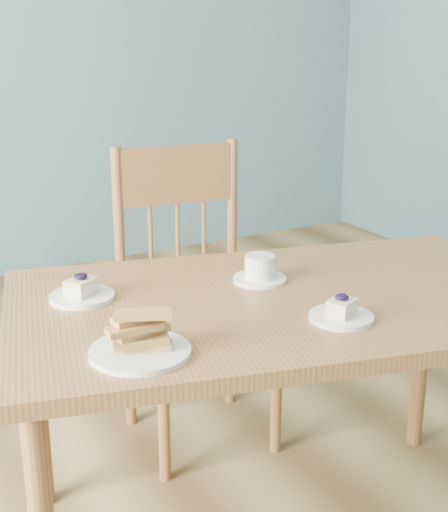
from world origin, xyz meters
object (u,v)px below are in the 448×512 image
object	(u,v)px
dining_table	(281,323)
biscotti_plate	(139,340)
cheesecake_plate_near	(341,313)
coffee_cup	(260,270)
dining_chair	(194,295)
cheesecake_plate_far	(82,292)

from	to	relation	value
dining_table	biscotti_plate	world-z (taller)	biscotti_plate
dining_table	cheesecake_plate_near	world-z (taller)	cheesecake_plate_near
cheesecake_plate_near	coffee_cup	bearing A→B (deg)	93.52
dining_table	biscotti_plate	size ratio (longest dim) A/B	7.11
dining_chair	dining_table	bearing A→B (deg)	-90.16
dining_table	coffee_cup	bearing A→B (deg)	98.64
dining_table	biscotti_plate	distance (m)	0.44
coffee_cup	dining_table	bearing A→B (deg)	-118.32
dining_table	biscotti_plate	xyz separation A→B (m)	(-0.41, -0.12, 0.10)
dining_chair	biscotti_plate	size ratio (longest dim) A/B	4.74
dining_chair	coffee_cup	world-z (taller)	dining_chair
cheesecake_plate_near	cheesecake_plate_far	world-z (taller)	cheesecake_plate_far
cheesecake_plate_far	coffee_cup	size ratio (longest dim) A/B	1.14
cheesecake_plate_near	biscotti_plate	bearing A→B (deg)	172.68
dining_chair	cheesecake_plate_near	world-z (taller)	dining_chair
cheesecake_plate_far	biscotti_plate	bearing A→B (deg)	-90.19
dining_table	dining_chair	size ratio (longest dim) A/B	1.50
coffee_cup	biscotti_plate	distance (m)	0.49
cheesecake_plate_far	biscotti_plate	world-z (taller)	biscotti_plate
cheesecake_plate_far	dining_table	bearing A→B (deg)	-27.57
coffee_cup	biscotti_plate	world-z (taller)	biscotti_plate
dining_chair	cheesecake_plate_near	distance (m)	0.78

